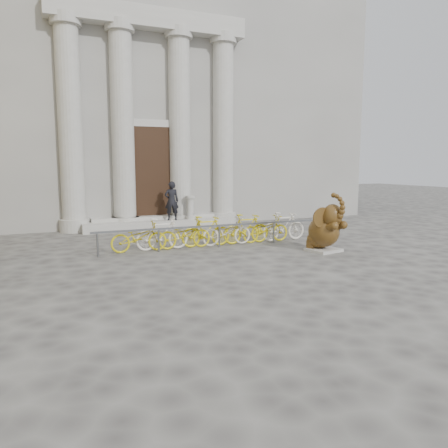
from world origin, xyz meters
name	(u,v)px	position (x,y,z in m)	size (l,w,h in m)	color
ground	(263,285)	(0.00, 0.00, 0.00)	(80.00, 80.00, 0.00)	#474442
classical_building	(127,99)	(0.00, 14.93, 5.98)	(22.00, 10.70, 12.00)	gray
entrance_steps	(156,224)	(0.00, 9.40, 0.18)	(6.00, 1.20, 0.36)	#A8A59E
elephant_statue	(325,230)	(3.51, 2.58, 0.66)	(1.19, 1.41, 1.81)	#A8A59E
bike_rack	(216,231)	(0.81, 4.77, 0.50)	(8.00, 0.53, 1.00)	slate
pedestrian	(172,201)	(0.58, 9.05, 1.16)	(0.58, 0.38, 1.59)	black
balustrade_post	(190,208)	(1.39, 9.10, 0.81)	(0.40, 0.40, 0.98)	#A8A59E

